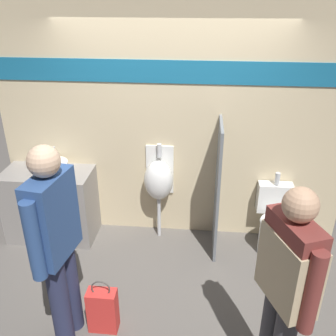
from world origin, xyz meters
The scene contains 11 objects.
ground_plane centered at (0.00, 0.00, 0.00)m, with size 16.00×16.00×0.00m, color #5B5651.
display_wall centered at (0.00, 0.60, 1.36)m, with size 3.95×0.07×2.70m.
sink_counter centered at (-1.42, 0.31, 0.43)m, with size 1.02×0.52×0.86m.
sink_basin centered at (-1.37, 0.36, 0.91)m, with size 0.38×0.38×0.24m.
cell_phone centered at (-1.11, 0.20, 0.87)m, with size 0.07×0.14×0.01m.
divider_near_counter centered at (0.54, 0.27, 0.76)m, with size 0.03×0.59×1.53m.
urinal_near_counter centered at (-0.13, 0.44, 0.76)m, with size 0.34×0.29×1.18m.
toilet centered at (1.21, 0.30, 0.33)m, with size 0.39×0.52×0.91m.
person_in_vest centered at (0.95, -1.37, 0.99)m, with size 0.37×0.56×1.70m.
person_with_lanyard centered at (-0.75, -1.10, 0.99)m, with size 0.27×0.62×1.80m.
shopping_bag centered at (-0.46, -1.02, 0.22)m, with size 0.26×0.14×0.54m.
Camera 1 is at (0.35, -3.36, 2.77)m, focal length 40.00 mm.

